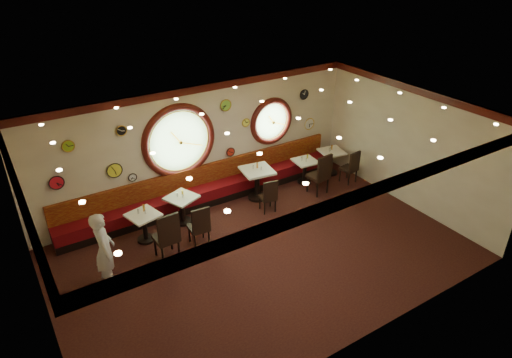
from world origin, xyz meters
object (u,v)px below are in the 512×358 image
at_px(chair_b, 200,224).
at_px(condiment_e_pepper, 330,149).
at_px(condiment_b_salt, 177,194).
at_px(condiment_c_bottle, 257,165).
at_px(table_b, 182,206).
at_px(chair_c, 269,194).
at_px(table_e, 331,159).
at_px(condiment_b_pepper, 183,196).
at_px(condiment_d_pepper, 306,160).
at_px(condiment_b_bottle, 183,193).
at_px(chair_a, 167,233).
at_px(condiment_e_bottle, 332,147).
at_px(table_d, 305,168).
at_px(condiment_a_bottle, 144,208).
at_px(condiment_d_bottle, 307,156).
at_px(waiter, 105,250).
at_px(table_a, 144,224).
at_px(condiment_a_salt, 138,212).
at_px(condiment_d_salt, 302,159).
at_px(condiment_a_pepper, 145,212).
at_px(chair_d, 321,172).
at_px(condiment_c_salt, 253,167).
at_px(condiment_c_pepper, 261,168).
at_px(chair_e, 352,165).

xyz_separation_m(chair_b, condiment_e_pepper, (4.91, 1.21, 0.20)).
bearing_deg(condiment_b_salt, condiment_c_bottle, 0.58).
distance_m(table_b, condiment_e_pepper, 4.87).
bearing_deg(chair_c, table_e, 25.32).
relative_size(condiment_b_pepper, condiment_d_pepper, 0.94).
bearing_deg(condiment_b_bottle, chair_c, -20.48).
bearing_deg(chair_a, condiment_e_bottle, 10.44).
height_order(table_d, condiment_a_bottle, condiment_a_bottle).
bearing_deg(condiment_b_bottle, table_b, -155.49).
height_order(condiment_d_bottle, waiter, waiter).
xyz_separation_m(table_e, chair_a, (-5.76, -1.26, 0.21)).
height_order(table_a, table_e, table_e).
bearing_deg(waiter, chair_c, -74.33).
distance_m(chair_b, condiment_d_pepper, 4.08).
bearing_deg(condiment_d_pepper, condiment_a_salt, -178.46).
bearing_deg(waiter, condiment_b_bottle, -51.64).
height_order(condiment_a_salt, condiment_d_bottle, condiment_d_bottle).
bearing_deg(chair_a, condiment_b_salt, 55.21).
xyz_separation_m(chair_a, condiment_d_salt, (4.66, 1.29, 0.07)).
bearing_deg(condiment_a_pepper, condiment_a_bottle, 81.56).
height_order(condiment_c_bottle, waiter, waiter).
relative_size(table_a, chair_a, 1.08).
relative_size(table_d, chair_d, 0.94).
bearing_deg(table_d, condiment_e_pepper, 2.30).
relative_size(table_b, condiment_c_salt, 9.45).
distance_m(table_d, condiment_c_salt, 1.80).
xyz_separation_m(table_e, condiment_c_bottle, (-2.61, 0.03, 0.49)).
height_order(condiment_d_salt, condiment_a_pepper, condiment_a_pepper).
relative_size(chair_a, condiment_a_salt, 6.84).
bearing_deg(condiment_c_salt, condiment_a_pepper, -173.71).
relative_size(chair_c, condiment_c_pepper, 5.22).
xyz_separation_m(condiment_b_bottle, condiment_d_bottle, (3.98, 0.12, -0.05)).
xyz_separation_m(table_d, chair_a, (-4.75, -1.25, 0.25)).
distance_m(chair_c, condiment_b_pepper, 2.22).
distance_m(condiment_d_salt, condiment_c_pepper, 1.52).
relative_size(condiment_d_salt, condiment_e_pepper, 1.04).
height_order(chair_d, waiter, waiter).
relative_size(table_d, condiment_c_pepper, 6.29).
bearing_deg(table_e, chair_d, -143.08).
xyz_separation_m(chair_e, condiment_b_pepper, (-4.99, 0.64, 0.22)).
bearing_deg(waiter, condiment_b_salt, -49.28).
xyz_separation_m(table_b, condiment_a_pepper, (-1.01, -0.23, 0.31)).
xyz_separation_m(table_e, condiment_b_salt, (-4.96, 0.00, 0.33)).
bearing_deg(chair_b, condiment_c_bottle, 30.81).
xyz_separation_m(chair_a, condiment_b_salt, (0.80, 1.27, 0.11)).
distance_m(table_a, condiment_d_bottle, 5.12).
bearing_deg(condiment_c_salt, chair_a, -156.63).
xyz_separation_m(table_d, chair_e, (1.12, -0.75, 0.13)).
bearing_deg(condiment_c_pepper, table_d, 4.49).
relative_size(chair_e, condiment_e_pepper, 5.62).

